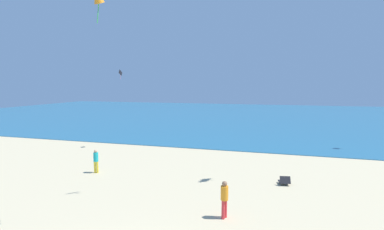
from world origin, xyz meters
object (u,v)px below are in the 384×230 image
object	(u,v)px
beach_chair_near_camera	(284,181)
person_1	(224,197)
person_3	(96,159)
kite_black	(120,73)

from	to	relation	value
beach_chair_near_camera	person_1	size ratio (longest dim) A/B	0.47
beach_chair_near_camera	person_1	bearing A→B (deg)	141.29
person_1	person_3	bearing A→B (deg)	-1.81
person_3	person_1	bearing A→B (deg)	61.16
person_1	person_3	size ratio (longest dim) A/B	1.07
person_3	kite_black	bearing A→B (deg)	-168.58
person_3	kite_black	distance (m)	9.50
person_1	kite_black	world-z (taller)	kite_black
beach_chair_near_camera	person_3	distance (m)	11.89
person_1	beach_chair_near_camera	bearing A→B (deg)	-96.22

